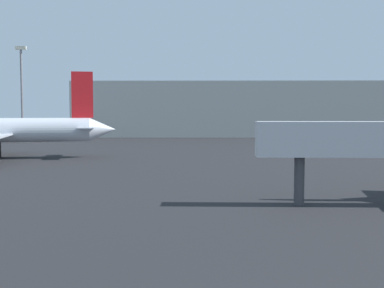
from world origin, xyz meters
TOP-DOWN VIEW (x-y plane):
  - light_mast_left at (-42.31, 96.67)m, footprint 2.40×0.50m
  - terminal_building at (4.98, 115.15)m, footprint 75.88×27.58m

SIDE VIEW (x-z plane):
  - terminal_building at x=4.98m, z-range 0.00..13.13m
  - light_mast_left at x=-42.31m, z-range 1.27..21.72m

